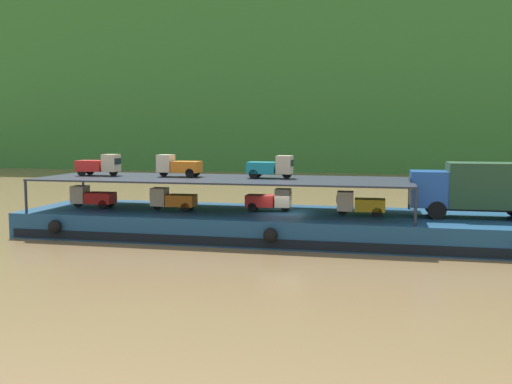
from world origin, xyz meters
TOP-DOWN VIEW (x-y plane):
  - ground_plane at (0.00, 0.00)m, footprint 400.00×400.00m
  - hillside_far_bank at (0.00, 72.53)m, footprint 149.93×36.38m
  - cargo_barge at (0.00, -0.02)m, footprint 31.79×8.23m
  - covered_lorry at (10.91, 0.26)m, footprint 7.88×2.37m
  - cargo_rack at (-3.80, 0.00)m, footprint 22.59×6.81m
  - mini_truck_lower_stern at (-12.29, -0.38)m, footprint 2.78×1.26m
  - mini_truck_lower_aft at (-6.81, -0.52)m, footprint 2.78×1.26m
  - mini_truck_lower_mid at (-0.94, 0.44)m, footprint 2.77×1.24m
  - mini_truck_lower_fore at (4.51, -0.24)m, footprint 2.76×1.24m
  - mini_truck_upper_stern at (-12.09, 0.27)m, footprint 2.74×1.21m
  - mini_truck_upper_mid at (-6.79, 0.50)m, footprint 2.76×1.23m
  - mini_truck_upper_fore at (-0.88, 0.59)m, footprint 2.77×1.25m

SIDE VIEW (x-z plane):
  - ground_plane at x=0.00m, z-range 0.00..0.00m
  - cargo_barge at x=0.00m, z-range 0.00..1.50m
  - mini_truck_lower_stern at x=-12.29m, z-range 1.50..2.88m
  - mini_truck_lower_aft at x=-6.81m, z-range 1.50..2.88m
  - mini_truck_lower_mid at x=-0.94m, z-range 1.50..2.88m
  - mini_truck_lower_fore at x=4.51m, z-range 1.50..2.88m
  - covered_lorry at x=10.91m, z-range 1.64..4.74m
  - cargo_rack at x=-3.80m, z-range 2.44..4.44m
  - mini_truck_upper_stern at x=-12.09m, z-range 3.50..4.88m
  - mini_truck_upper_mid at x=-6.79m, z-range 3.50..4.88m
  - mini_truck_upper_fore at x=-0.88m, z-range 3.50..4.88m
  - hillside_far_bank at x=0.00m, z-range 2.51..42.20m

